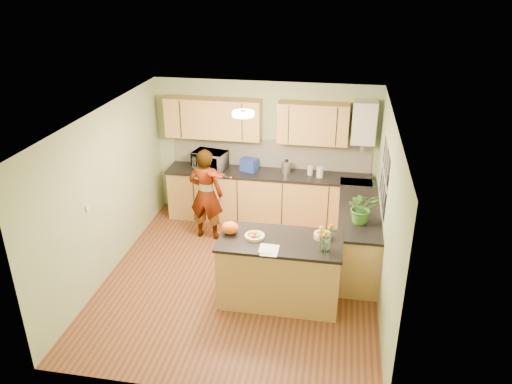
# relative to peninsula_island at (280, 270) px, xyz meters

# --- Properties ---
(floor) EXTENTS (4.50, 4.50, 0.00)m
(floor) POSITION_rel_peninsula_island_xyz_m (-0.63, 0.40, -0.48)
(floor) COLOR #592B19
(floor) RESTS_ON ground
(ceiling) EXTENTS (4.00, 4.50, 0.02)m
(ceiling) POSITION_rel_peninsula_island_xyz_m (-0.63, 0.40, 2.02)
(ceiling) COLOR white
(ceiling) RESTS_ON wall_back
(wall_back) EXTENTS (4.00, 0.02, 2.50)m
(wall_back) POSITION_rel_peninsula_island_xyz_m (-0.63, 2.65, 0.77)
(wall_back) COLOR #91A777
(wall_back) RESTS_ON floor
(wall_front) EXTENTS (4.00, 0.02, 2.50)m
(wall_front) POSITION_rel_peninsula_island_xyz_m (-0.63, -1.85, 0.77)
(wall_front) COLOR #91A777
(wall_front) RESTS_ON floor
(wall_left) EXTENTS (0.02, 4.50, 2.50)m
(wall_left) POSITION_rel_peninsula_island_xyz_m (-2.63, 0.40, 0.77)
(wall_left) COLOR #91A777
(wall_left) RESTS_ON floor
(wall_right) EXTENTS (0.02, 4.50, 2.50)m
(wall_right) POSITION_rel_peninsula_island_xyz_m (1.37, 0.40, 0.77)
(wall_right) COLOR #91A777
(wall_right) RESTS_ON floor
(back_counter) EXTENTS (3.64, 0.62, 0.94)m
(back_counter) POSITION_rel_peninsula_island_xyz_m (-0.53, 2.35, -0.01)
(back_counter) COLOR tan
(back_counter) RESTS_ON floor
(right_counter) EXTENTS (0.62, 2.24, 0.94)m
(right_counter) POSITION_rel_peninsula_island_xyz_m (1.07, 1.25, -0.01)
(right_counter) COLOR tan
(right_counter) RESTS_ON floor
(splashback) EXTENTS (3.60, 0.02, 0.52)m
(splashback) POSITION_rel_peninsula_island_xyz_m (-0.53, 2.64, 0.72)
(splashback) COLOR white
(splashback) RESTS_ON back_counter
(upper_cabinets) EXTENTS (3.20, 0.34, 0.70)m
(upper_cabinets) POSITION_rel_peninsula_island_xyz_m (-0.81, 2.48, 1.37)
(upper_cabinets) COLOR tan
(upper_cabinets) RESTS_ON wall_back
(boiler) EXTENTS (0.40, 0.30, 0.86)m
(boiler) POSITION_rel_peninsula_island_xyz_m (1.07, 2.49, 1.42)
(boiler) COLOR silver
(boiler) RESTS_ON wall_back
(window_right) EXTENTS (0.01, 1.30, 1.05)m
(window_right) POSITION_rel_peninsula_island_xyz_m (1.36, 1.00, 1.07)
(window_right) COLOR silver
(window_right) RESTS_ON wall_right
(light_switch) EXTENTS (0.02, 0.09, 0.09)m
(light_switch) POSITION_rel_peninsula_island_xyz_m (-2.62, -0.20, 0.82)
(light_switch) COLOR silver
(light_switch) RESTS_ON wall_left
(ceiling_lamp) EXTENTS (0.30, 0.30, 0.07)m
(ceiling_lamp) POSITION_rel_peninsula_island_xyz_m (-0.63, 0.70, 1.98)
(ceiling_lamp) COLOR #FFEABF
(ceiling_lamp) RESTS_ON ceiling
(peninsula_island) EXTENTS (1.66, 0.85, 0.95)m
(peninsula_island) POSITION_rel_peninsula_island_xyz_m (0.00, 0.00, 0.00)
(peninsula_island) COLOR tan
(peninsula_island) RESTS_ON floor
(fruit_dish) EXTENTS (0.27, 0.27, 0.09)m
(fruit_dish) POSITION_rel_peninsula_island_xyz_m (-0.35, -0.00, 0.51)
(fruit_dish) COLOR beige
(fruit_dish) RESTS_ON peninsula_island
(orange_bowl) EXTENTS (0.23, 0.23, 0.14)m
(orange_bowl) POSITION_rel_peninsula_island_xyz_m (0.55, 0.15, 0.53)
(orange_bowl) COLOR beige
(orange_bowl) RESTS_ON peninsula_island
(flower_vase) EXTENTS (0.23, 0.23, 0.43)m
(flower_vase) POSITION_rel_peninsula_island_xyz_m (0.60, -0.18, 0.76)
(flower_vase) COLOR silver
(flower_vase) RESTS_ON peninsula_island
(orange_bag) EXTENTS (0.30, 0.28, 0.18)m
(orange_bag) POSITION_rel_peninsula_island_xyz_m (-0.70, 0.05, 0.56)
(orange_bag) COLOR #FD6214
(orange_bag) RESTS_ON peninsula_island
(papers) EXTENTS (0.22, 0.30, 0.01)m
(papers) POSITION_rel_peninsula_island_xyz_m (-0.10, -0.30, 0.48)
(papers) COLOR white
(papers) RESTS_ON peninsula_island
(violinist) EXTENTS (0.62, 0.43, 1.60)m
(violinist) POSITION_rel_peninsula_island_xyz_m (-1.46, 1.56, 0.32)
(violinist) COLOR #EBB290
(violinist) RESTS_ON floor
(violin) EXTENTS (0.60, 0.52, 0.15)m
(violin) POSITION_rel_peninsula_island_xyz_m (-1.26, 1.34, 0.80)
(violin) COLOR #531405
(violin) RESTS_ON violinist
(microwave) EXTENTS (0.65, 0.51, 0.32)m
(microwave) POSITION_rel_peninsula_island_xyz_m (-1.59, 2.37, 0.62)
(microwave) COLOR silver
(microwave) RESTS_ON back_counter
(blue_box) EXTENTS (0.34, 0.29, 0.23)m
(blue_box) POSITION_rel_peninsula_island_xyz_m (-0.88, 2.39, 0.58)
(blue_box) COLOR navy
(blue_box) RESTS_ON back_counter
(kettle) EXTENTS (0.16, 0.16, 0.30)m
(kettle) POSITION_rel_peninsula_island_xyz_m (-0.21, 2.39, 0.59)
(kettle) COLOR silver
(kettle) RESTS_ON back_counter
(jar_cream) EXTENTS (0.13, 0.13, 0.15)m
(jar_cream) POSITION_rel_peninsula_island_xyz_m (0.21, 2.39, 0.54)
(jar_cream) COLOR beige
(jar_cream) RESTS_ON back_counter
(jar_white) EXTENTS (0.15, 0.15, 0.18)m
(jar_white) POSITION_rel_peninsula_island_xyz_m (0.39, 2.30, 0.55)
(jar_white) COLOR silver
(jar_white) RESTS_ON back_counter
(potted_plant) EXTENTS (0.49, 0.45, 0.48)m
(potted_plant) POSITION_rel_peninsula_island_xyz_m (1.07, 0.72, 0.70)
(potted_plant) COLOR #3C7C29
(potted_plant) RESTS_ON right_counter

